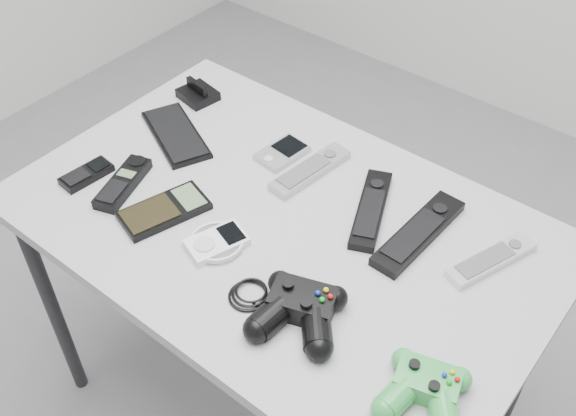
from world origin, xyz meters
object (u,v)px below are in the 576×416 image
Objects in this scene: desk at (281,241)px; remote_silver_a at (310,170)px; remote_black_b at (419,232)px; mp3_player at (217,242)px; cordless_handset at (123,183)px; remote_black_a at (371,209)px; remote_silver_b at (491,259)px; pda_keyboard at (176,134)px; mobile_phone at (86,174)px; controller_black at (299,308)px; pda at (282,152)px; controller_green at (425,388)px; calculator at (164,210)px.

remote_silver_a is (-0.04, 0.15, 0.07)m from desk.
mp3_player is (-0.29, -0.26, -0.00)m from remote_black_b.
cordless_handset reaches higher than remote_silver_a.
remote_silver_b is (0.25, 0.03, -0.00)m from remote_black_a.
pda_keyboard is 2.01× the size of mobile_phone.
controller_black is (0.18, -0.17, 0.09)m from desk.
pda is 0.35m from cordless_handset.
remote_silver_a reaches higher than pda_keyboard.
desk is at bearing -137.74° from remote_silver_b.
pda_keyboard is at bearing -170.89° from remote_black_b.
remote_silver_a is at bearing 129.90° from controller_green.
mobile_phone is at bearing -132.66° from remote_silver_a.
cordless_handset is at bearing -160.59° from mp3_player.
controller_green is (0.42, -0.17, 0.09)m from desk.
controller_black is at bearing -102.16° from remote_silver_b.
desk is 4.79× the size of remote_black_a.
calculator is 1.18× the size of controller_green.
mobile_phone is 0.63× the size of calculator.
desk is 4.32× the size of remote_black_b.
mobile_phone is 0.82m from controller_green.
remote_black_a is at bearing 33.97° from mobile_phone.
mobile_phone is (-0.36, -0.31, -0.00)m from remote_silver_a.
pda is 0.30m from calculator.
remote_silver_b is 1.31× the size of controller_green.
cordless_handset is at bearing 161.39° from controller_green.
pda is 0.09m from remote_silver_a.
controller_black reaches higher than pda_keyboard.
pda is at bearing 133.47° from controller_green.
desk is 0.19m from remote_black_a.
pda is at bearing 128.36° from desk.
mp3_player reaches higher than calculator.
cordless_handset reaches higher than remote_black_b.
pda_keyboard is 2.01× the size of pda.
remote_black_a is 0.42m from controller_green.
controller_black is at bearing -99.14° from remote_black_b.
mobile_phone is at bearing 179.11° from cordless_handset.
remote_black_b reaches higher than desk.
cordless_handset is (0.04, -0.19, 0.01)m from pda_keyboard.
remote_black_a is 0.90× the size of remote_black_b.
controller_black reaches higher than cordless_handset.
remote_black_a is 1.28× the size of calculator.
remote_silver_a is 0.42m from remote_silver_b.
mobile_phone is at bearing -76.85° from pda_keyboard.
cordless_handset reaches higher than desk.
pda_keyboard is 0.25m from calculator.
cordless_handset reaches higher than pda.
mp3_player is at bearing -111.72° from desk.
controller_black reaches higher than calculator.
controller_black reaches higher than remote_black_b.
remote_silver_b is at bearing 12.82° from remote_black_b.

